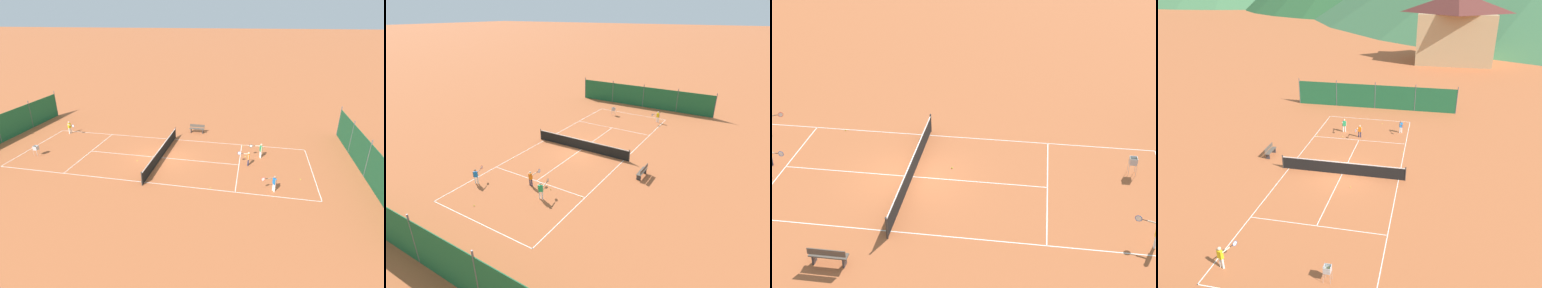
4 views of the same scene
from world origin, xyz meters
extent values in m
plane|color=#B25B33|center=(0.00, 0.00, 0.00)|extent=(600.00, 600.00, 0.00)
cube|color=white|center=(0.00, 11.90, 0.00)|extent=(8.25, 0.05, 0.01)
cube|color=white|center=(0.00, -11.90, 0.00)|extent=(8.25, 0.05, 0.01)
cube|color=white|center=(-4.10, 0.00, 0.00)|extent=(0.05, 23.85, 0.01)
cube|color=white|center=(4.10, 0.00, 0.00)|extent=(0.05, 23.85, 0.01)
cube|color=white|center=(0.00, 6.40, 0.00)|extent=(8.20, 0.05, 0.01)
cube|color=white|center=(0.00, -6.40, 0.00)|extent=(8.20, 0.05, 0.01)
cube|color=white|center=(0.00, 0.00, 0.00)|extent=(0.05, 12.80, 0.01)
cylinder|color=#2D2D2D|center=(-4.55, 0.00, 0.53)|extent=(0.08, 0.08, 1.06)
cylinder|color=#2D2D2D|center=(4.55, 0.00, 0.53)|extent=(0.08, 0.08, 1.06)
cube|color=black|center=(0.00, 0.00, 0.46)|extent=(9.10, 0.02, 0.91)
cube|color=white|center=(0.00, 0.00, 0.93)|extent=(9.10, 0.04, 0.06)
cube|color=#1E6038|center=(0.00, 15.50, 1.30)|extent=(17.20, 0.04, 2.60)
cylinder|color=#59595E|center=(-8.60, 15.50, 1.45)|extent=(0.08, 0.08, 2.90)
cylinder|color=#59595E|center=(-4.30, 15.50, 1.45)|extent=(0.08, 0.08, 2.90)
cylinder|color=#59595E|center=(0.00, 15.50, 1.45)|extent=(0.08, 0.08, 2.90)
cylinder|color=#59595E|center=(-8.60, -15.50, 1.45)|extent=(0.08, 0.08, 2.90)
cylinder|color=#59595E|center=(-4.30, -15.50, 1.45)|extent=(0.08, 0.08, 2.90)
cylinder|color=white|center=(-1.61, 8.07, 0.29)|extent=(0.10, 0.10, 0.59)
cylinder|color=white|center=(-1.79, 8.02, 0.29)|extent=(0.10, 0.10, 0.59)
cube|color=#239E5B|center=(-1.70, 8.04, 0.81)|extent=(0.32, 0.23, 0.45)
sphere|color=beige|center=(-1.70, 8.04, 1.16)|extent=(0.18, 0.18, 0.18)
cylinder|color=beige|center=(-1.53, 8.09, 0.81)|extent=(0.07, 0.07, 0.45)
cylinder|color=beige|center=(-1.82, 7.78, 0.99)|extent=(0.18, 0.46, 0.07)
cylinder|color=black|center=(-1.74, 7.46, 0.99)|extent=(0.08, 0.21, 0.03)
torus|color=black|center=(-1.67, 7.22, 0.99)|extent=(0.09, 0.28, 0.28)
cylinder|color=silver|center=(-1.67, 7.22, 0.99)|extent=(0.07, 0.24, 0.25)
cylinder|color=#23284C|center=(0.02, 7.09, 0.27)|extent=(0.09, 0.09, 0.53)
cylinder|color=#23284C|center=(-0.15, 7.10, 0.27)|extent=(0.09, 0.09, 0.53)
cube|color=orange|center=(-0.06, 7.10, 0.74)|extent=(0.27, 0.16, 0.41)
sphere|color=beige|center=(-0.06, 7.10, 1.05)|extent=(0.16, 0.16, 0.16)
cylinder|color=beige|center=(0.10, 7.09, 0.74)|extent=(0.06, 0.06, 0.41)
cylinder|color=beige|center=(-0.24, 6.90, 0.90)|extent=(0.08, 0.41, 0.06)
cylinder|color=black|center=(-0.25, 6.60, 0.90)|extent=(0.04, 0.19, 0.03)
torus|color=#1E4CB2|center=(-0.27, 6.37, 0.90)|extent=(0.04, 0.28, 0.28)
cylinder|color=silver|center=(-0.27, 6.37, 0.90)|extent=(0.02, 0.25, 0.25)
cylinder|color=white|center=(-3.63, -10.61, 0.30)|extent=(0.10, 0.10, 0.59)
cylinder|color=white|center=(-3.45, -10.67, 0.30)|extent=(0.10, 0.10, 0.59)
cube|color=yellow|center=(-3.54, -10.64, 0.82)|extent=(0.32, 0.24, 0.46)
sphere|color=beige|center=(-3.54, -10.64, 1.17)|extent=(0.18, 0.18, 0.18)
cylinder|color=beige|center=(-3.71, -10.58, 0.82)|extent=(0.07, 0.07, 0.46)
cylinder|color=beige|center=(-3.30, -10.48, 1.00)|extent=(0.21, 0.45, 0.07)
cylinder|color=black|center=(-3.19, -10.17, 1.00)|extent=(0.09, 0.21, 0.03)
torus|color=#1E4CB2|center=(-3.11, -9.94, 1.00)|extent=(0.11, 0.27, 0.28)
cylinder|color=silver|center=(-3.11, -9.94, 1.00)|extent=(0.08, 0.24, 0.25)
cylinder|color=white|center=(3.51, 8.95, 0.27)|extent=(0.10, 0.10, 0.55)
cylinder|color=white|center=(3.35, 8.88, 0.27)|extent=(0.10, 0.10, 0.55)
cube|color=blue|center=(3.43, 8.92, 0.76)|extent=(0.30, 0.25, 0.42)
sphere|color=#A37556|center=(3.43, 8.92, 1.08)|extent=(0.17, 0.17, 0.17)
cylinder|color=#A37556|center=(3.58, 8.99, 0.76)|extent=(0.06, 0.06, 0.42)
cylinder|color=#A37556|center=(3.37, 8.65, 0.93)|extent=(0.24, 0.41, 0.06)
cylinder|color=black|center=(3.51, 8.37, 0.93)|extent=(0.11, 0.19, 0.03)
torus|color=red|center=(3.61, 8.16, 0.93)|extent=(0.14, 0.26, 0.28)
cylinder|color=silver|center=(3.61, 8.16, 0.93)|extent=(0.11, 0.23, 0.25)
sphere|color=#CCE033|center=(1.47, 10.89, 0.03)|extent=(0.07, 0.07, 0.07)
sphere|color=#CCE033|center=(1.00, -1.75, 0.03)|extent=(0.07, 0.07, 0.07)
sphere|color=#CCE033|center=(-3.86, 6.52, 0.03)|extent=(0.07, 0.07, 0.07)
sphere|color=#CCE033|center=(-1.57, 6.82, 0.03)|extent=(0.07, 0.07, 0.07)
sphere|color=#CCE033|center=(3.98, 4.69, 0.03)|extent=(0.07, 0.07, 0.07)
cylinder|color=#B7B7BC|center=(1.59, -10.57, 0.28)|extent=(0.02, 0.02, 0.55)
cylinder|color=#B7B7BC|center=(1.93, -10.57, 0.28)|extent=(0.02, 0.02, 0.55)
cylinder|color=#B7B7BC|center=(1.59, -10.23, 0.28)|extent=(0.02, 0.02, 0.55)
cylinder|color=#B7B7BC|center=(1.93, -10.23, 0.28)|extent=(0.02, 0.02, 0.55)
cube|color=#B7B7BC|center=(1.76, -10.40, 0.56)|extent=(0.34, 0.34, 0.02)
cube|color=#B7B7BC|center=(1.76, -10.57, 0.72)|extent=(0.34, 0.02, 0.34)
cube|color=#B7B7BC|center=(1.76, -10.23, 0.72)|extent=(0.34, 0.02, 0.34)
cube|color=#B7B7BC|center=(1.59, -10.40, 0.72)|extent=(0.02, 0.34, 0.34)
cube|color=#B7B7BC|center=(1.93, -10.40, 0.72)|extent=(0.02, 0.34, 0.34)
sphere|color=#CCE033|center=(1.69, -10.50, 0.60)|extent=(0.07, 0.07, 0.07)
sphere|color=#CCE033|center=(1.77, -10.51, 0.60)|extent=(0.07, 0.07, 0.07)
sphere|color=#CCE033|center=(1.66, -10.28, 0.60)|extent=(0.07, 0.07, 0.07)
sphere|color=#CCE033|center=(1.70, -10.32, 0.60)|extent=(0.07, 0.07, 0.07)
sphere|color=#CCE033|center=(1.78, -10.52, 0.60)|extent=(0.07, 0.07, 0.07)
sphere|color=#CCE033|center=(1.83, -10.35, 0.60)|extent=(0.07, 0.07, 0.07)
sphere|color=#CCE033|center=(1.84, -10.46, 0.66)|extent=(0.07, 0.07, 0.07)
sphere|color=#CCE033|center=(1.82, -10.48, 0.66)|extent=(0.07, 0.07, 0.07)
sphere|color=#CCE033|center=(1.80, -10.38, 0.66)|extent=(0.07, 0.07, 0.07)
sphere|color=#CCE033|center=(1.73, -10.50, 0.66)|extent=(0.07, 0.07, 0.07)
sphere|color=#CCE033|center=(1.64, -10.47, 0.66)|extent=(0.07, 0.07, 0.07)
sphere|color=#CCE033|center=(1.69, -10.49, 0.66)|extent=(0.07, 0.07, 0.07)
sphere|color=#CCE033|center=(1.82, -10.32, 0.71)|extent=(0.07, 0.07, 0.07)
sphere|color=#CCE033|center=(1.67, -10.53, 0.71)|extent=(0.07, 0.07, 0.07)
cube|color=#51473D|center=(-6.30, 1.79, 0.44)|extent=(0.36, 1.50, 0.05)
cube|color=#51473D|center=(-6.46, 1.79, 0.70)|extent=(0.04, 1.50, 0.28)
cube|color=#333338|center=(-6.30, 2.39, 0.22)|extent=(0.32, 0.06, 0.44)
cube|color=#333338|center=(-6.30, 1.19, 0.22)|extent=(0.32, 0.06, 0.44)
camera|label=1|loc=(21.47, 7.08, 10.82)|focal=28.00mm
camera|label=2|loc=(-12.41, 20.92, 11.30)|focal=28.00mm
camera|label=3|loc=(-20.74, -5.43, 14.21)|focal=50.00mm
camera|label=4|loc=(5.64, -23.35, 13.01)|focal=35.00mm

